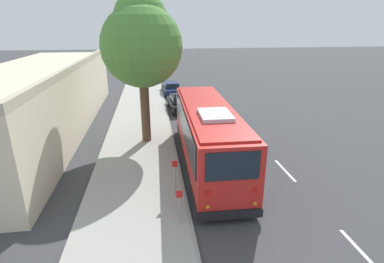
% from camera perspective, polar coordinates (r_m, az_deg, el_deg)
% --- Properties ---
extents(ground_plane, '(160.00, 160.00, 0.00)m').
position_cam_1_polar(ground_plane, '(16.52, 3.47, -5.73)').
color(ground_plane, '#3D3D3F').
extents(sidewalk_slab, '(80.00, 4.25, 0.15)m').
position_cam_1_polar(sidewalk_slab, '(16.24, -10.55, -6.24)').
color(sidewalk_slab, '#A3A099').
rests_on(sidewalk_slab, ground).
extents(curb_strip, '(80.00, 0.14, 0.15)m').
position_cam_1_polar(curb_strip, '(16.26, -2.77, -5.87)').
color(curb_strip, gray).
rests_on(curb_strip, ground).
extents(shuttle_bus, '(10.75, 2.72, 3.39)m').
position_cam_1_polar(shuttle_bus, '(15.58, 3.00, -0.11)').
color(shuttle_bus, red).
rests_on(shuttle_bus, ground).
extents(parked_sedan_black, '(4.59, 1.97, 1.32)m').
position_cam_1_polar(parked_sedan_black, '(26.18, -2.36, 5.42)').
color(parked_sedan_black, black).
rests_on(parked_sedan_black, ground).
extents(parked_sedan_navy, '(4.37, 1.93, 1.27)m').
position_cam_1_polar(parked_sedan_navy, '(32.52, -3.99, 8.18)').
color(parked_sedan_navy, '#19234C').
rests_on(parked_sedan_navy, ground).
extents(street_tree, '(4.71, 4.71, 8.82)m').
position_cam_1_polar(street_tree, '(18.11, -9.59, 16.67)').
color(street_tree, brown).
rests_on(street_tree, sidewalk_slab).
extents(sign_post_near, '(0.06, 0.22, 1.35)m').
position_cam_1_polar(sign_post_near, '(11.24, -2.37, -14.08)').
color(sign_post_near, gray).
rests_on(sign_post_near, sidewalk_slab).
extents(sign_post_far, '(0.06, 0.22, 1.61)m').
position_cam_1_polar(sign_post_far, '(12.84, -3.26, -8.74)').
color(sign_post_far, gray).
rests_on(sign_post_far, sidewalk_slab).
extents(building_backdrop, '(23.22, 6.31, 4.77)m').
position_cam_1_polar(building_backdrop, '(23.26, -27.26, 5.40)').
color(building_backdrop, beige).
rests_on(building_backdrop, ground).
extents(lane_stripe_behind, '(2.40, 0.14, 0.01)m').
position_cam_1_polar(lane_stripe_behind, '(12.02, 29.76, -19.51)').
color(lane_stripe_behind, silver).
rests_on(lane_stripe_behind, ground).
extents(lane_stripe_mid, '(2.40, 0.14, 0.01)m').
position_cam_1_polar(lane_stripe_mid, '(16.28, 17.27, -7.06)').
color(lane_stripe_mid, silver).
rests_on(lane_stripe_mid, ground).
extents(lane_stripe_ahead, '(2.40, 0.14, 0.01)m').
position_cam_1_polar(lane_stripe_ahead, '(21.39, 10.70, 0.03)').
color(lane_stripe_ahead, silver).
rests_on(lane_stripe_ahead, ground).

